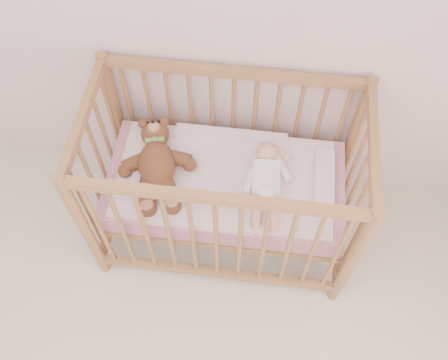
# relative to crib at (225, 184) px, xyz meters

# --- Properties ---
(crib) EXTENTS (1.36, 0.76, 1.00)m
(crib) POSITION_rel_crib_xyz_m (0.00, 0.00, 0.00)
(crib) COLOR #A46945
(crib) RESTS_ON floor
(mattress) EXTENTS (1.22, 0.62, 0.13)m
(mattress) POSITION_rel_crib_xyz_m (0.00, 0.00, -0.01)
(mattress) COLOR #CA7E8D
(mattress) RESTS_ON crib
(blanket) EXTENTS (1.10, 0.58, 0.06)m
(blanket) POSITION_rel_crib_xyz_m (0.00, 0.00, 0.06)
(blanket) COLOR #EAA1B8
(blanket) RESTS_ON mattress
(baby) EXTENTS (0.28, 0.53, 0.12)m
(baby) POSITION_rel_crib_xyz_m (0.21, -0.02, 0.14)
(baby) COLOR white
(baby) RESTS_ON blanket
(teddy_bear) EXTENTS (0.54, 0.67, 0.16)m
(teddy_bear) POSITION_rel_crib_xyz_m (-0.34, -0.02, 0.15)
(teddy_bear) COLOR brown
(teddy_bear) RESTS_ON blanket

